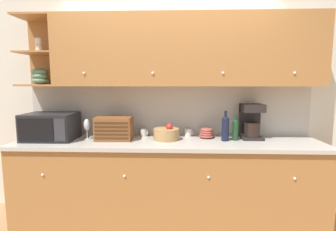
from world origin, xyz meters
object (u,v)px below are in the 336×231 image
Objects in this scene: mug_blue_second at (144,132)px; coffee_maker at (251,121)px; wine_bottle at (225,127)px; second_wine_bottle at (235,129)px; bread_box at (114,128)px; fruit_basket at (166,134)px; wine_glass at (87,125)px; microwave at (51,127)px; bowl_stack_on_counter at (207,133)px; mug at (188,133)px.

coffee_maker is at bearing -2.99° from mug_blue_second.
wine_bottle reaches higher than second_wine_bottle.
bread_box is at bearing -179.92° from wine_bottle.
bread_box is at bearing -178.06° from fruit_basket.
wine_glass is 2.34× the size of mug_blue_second.
wine_bottle is at bearing -164.53° from second_wine_bottle.
mug_blue_second is at bearing 15.64° from wine_glass.
mug_blue_second is at bearing 12.28° from microwave.
microwave reaches higher than mug_blue_second.
coffee_maker is at bearing 3.34° from wine_glass.
wine_bottle reaches higher than bread_box.
second_wine_bottle is at bearing 0.10° from wine_glass.
bowl_stack_on_counter is at bearing 14.36° from fruit_basket.
mug_blue_second is 1.06m from second_wine_bottle.
wine_bottle is (0.19, -0.14, 0.09)m from bowl_stack_on_counter.
microwave is 1.36× the size of coffee_maker.
second_wine_bottle is at bearing -18.71° from bowl_stack_on_counter.
mug is (1.54, 0.24, -0.10)m from microwave.
second_wine_bottle is (2.06, 0.05, -0.02)m from microwave.
second_wine_bottle reaches higher than mug_blue_second.
bread_box is 1.18× the size of wine_bottle.
bread_box is 1.35m from second_wine_bottle.
bowl_stack_on_counter is 0.33m from second_wine_bottle.
fruit_basket is 0.47m from bowl_stack_on_counter.
bread_box is 1.37× the size of second_wine_bottle.
coffee_maker is (0.71, -0.08, 0.15)m from mug.
microwave is at bearing -171.22° from mug.
microwave reaches higher than second_wine_bottle.
microwave is 2.06m from second_wine_bottle.
coffee_maker reaches higher than mug.
fruit_basket is at bearing -172.89° from coffee_maker.
second_wine_bottle is at bearing 1.38° from microwave.
bread_box reaches higher than mug.
mug is at bearing 1.93° from mug_blue_second.
fruit_basket is (1.29, 0.04, -0.08)m from microwave.
mug is 0.54× the size of bowl_stack_on_counter.
mug_blue_second is (0.30, 0.20, -0.08)m from bread_box.
mug_blue_second is 0.35× the size of fruit_basket.
second_wine_bottle reaches higher than fruit_basket.
mug_blue_second is 0.53m from mug.
second_wine_bottle reaches higher than wine_glass.
wine_bottle is 1.16× the size of second_wine_bottle.
wine_glass is 0.81× the size of fruit_basket.
mug_blue_second is 0.57× the size of bowl_stack_on_counter.
microwave is 1.37× the size of bread_box.
bread_box is 1.40× the size of fruit_basket.
microwave is 1.76m from bowl_stack_on_counter.
bowl_stack_on_counter reaches higher than mug_blue_second.
fruit_basket is (0.28, -0.19, 0.02)m from mug_blue_second.
fruit_basket is at bearing -141.07° from mug.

